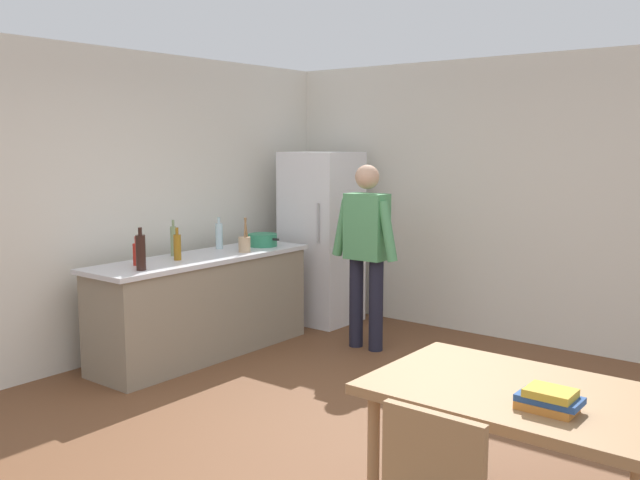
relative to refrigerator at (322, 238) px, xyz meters
name	(u,v)px	position (x,y,z in m)	size (l,w,h in m)	color
ground_plane	(325,441)	(1.90, -2.40, -0.90)	(14.00, 14.00, 0.00)	brown
wall_back	(518,201)	(1.90, 0.60, 0.45)	(6.40, 0.12, 2.70)	silver
wall_left	(101,206)	(-0.70, -2.20, 0.45)	(0.12, 5.60, 2.70)	silver
kitchen_counter	(203,305)	(-0.10, -1.60, -0.45)	(0.64, 2.20, 0.90)	gray
refrigerator	(322,238)	(0.00, 0.00, 0.00)	(0.70, 0.67, 1.80)	white
person	(366,244)	(0.95, -0.55, 0.08)	(0.70, 0.22, 1.70)	#1E1E2D
dining_table	(522,405)	(3.30, -2.70, -0.23)	(1.40, 0.90, 0.75)	#9E754C
cooking_pot	(263,240)	(-0.07, -0.84, 0.06)	(0.40, 0.28, 0.12)	#2D845B
utensil_jar	(245,244)	(0.05, -1.21, 0.08)	(0.11, 0.11, 0.32)	tan
bottle_vinegar_tall	(174,241)	(-0.29, -1.75, 0.14)	(0.06, 0.06, 0.32)	gray
bottle_water_clear	(219,236)	(-0.28, -1.21, 0.13)	(0.07, 0.07, 0.30)	silver
bottle_oil_amber	(177,247)	(-0.09, -1.88, 0.12)	(0.06, 0.06, 0.28)	#996619
bottle_sauce_red	(137,254)	(-0.15, -2.26, 0.10)	(0.06, 0.06, 0.24)	#B22319
bottle_wine_dark	(141,252)	(0.05, -2.38, 0.15)	(0.08, 0.08, 0.34)	black
book_stack	(549,400)	(3.49, -2.88, -0.10)	(0.27, 0.17, 0.10)	orange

